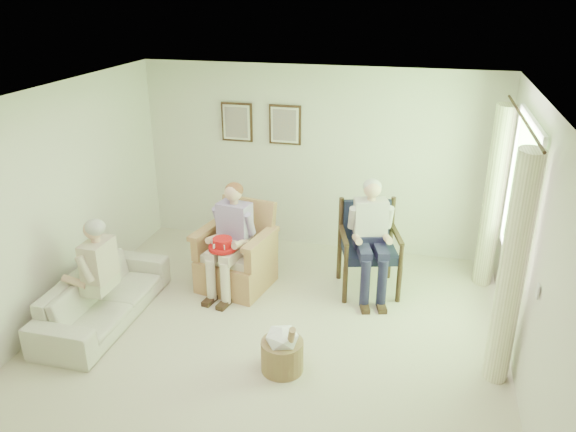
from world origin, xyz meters
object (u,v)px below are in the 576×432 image
object	(u,v)px
hatbox	(282,349)
person_sofa	(94,268)
person_wicker	(232,232)
red_hat	(223,245)
person_dark	(370,230)
wicker_armchair	(237,261)
sofa	(103,297)
wood_armchair	(370,243)

from	to	relation	value
hatbox	person_sofa	bearing A→B (deg)	171.68
person_wicker	red_hat	size ratio (longest dim) A/B	4.02
person_dark	person_sofa	world-z (taller)	person_dark
person_dark	hatbox	distance (m)	1.94
wicker_armchair	person_wicker	size ratio (longest dim) A/B	0.79
sofa	person_sofa	world-z (taller)	person_sofa
red_hat	wood_armchair	bearing A→B (deg)	23.13
sofa	hatbox	distance (m)	2.26
sofa	red_hat	xyz separation A→B (m)	(1.18, 0.77, 0.44)
sofa	person_dark	bearing A→B (deg)	-65.40
person_dark	person_sofa	bearing A→B (deg)	-169.64
person_dark	person_sofa	size ratio (longest dim) A/B	1.16
wood_armchair	person_wicker	xyz separation A→B (m)	(-1.63, -0.52, 0.20)
person_sofa	wicker_armchair	bearing A→B (deg)	134.84
wood_armchair	sofa	distance (m)	3.24
person_dark	hatbox	bearing A→B (deg)	-126.04
wicker_armchair	red_hat	size ratio (longest dim) A/B	3.16
wood_armchair	sofa	world-z (taller)	wood_armchair
sofa	person_dark	xyz separation A→B (m)	(2.86, 1.31, 0.58)
wicker_armchair	wood_armchair	bearing A→B (deg)	23.88
person_wicker	hatbox	distance (m)	1.80
sofa	red_hat	bearing A→B (deg)	-56.81
red_hat	person_sofa	bearing A→B (deg)	-143.72
person_sofa	sofa	bearing A→B (deg)	-179.66
person_dark	red_hat	world-z (taller)	person_dark
sofa	person_dark	world-z (taller)	person_dark
wood_armchair	person_sofa	size ratio (longest dim) A/B	0.89
person_sofa	hatbox	xyz separation A→B (m)	(2.22, -0.32, -0.45)
wicker_armchair	person_wicker	distance (m)	0.48
person_dark	sofa	bearing A→B (deg)	-171.18
person_dark	wood_armchair	bearing A→B (deg)	74.22
person_sofa	hatbox	distance (m)	2.29
person_wicker	person_sofa	bearing A→B (deg)	-128.17
person_wicker	wood_armchair	bearing A→B (deg)	28.52
wood_armchair	person_sofa	distance (m)	3.27
person_sofa	person_wicker	bearing A→B (deg)	131.27
sofa	red_hat	world-z (taller)	red_hat
red_hat	wicker_armchair	bearing A→B (deg)	81.80
wicker_armchair	sofa	world-z (taller)	wicker_armchair
sofa	person_wicker	distance (m)	1.65
red_hat	hatbox	distance (m)	1.65
sofa	person_sofa	distance (m)	0.42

